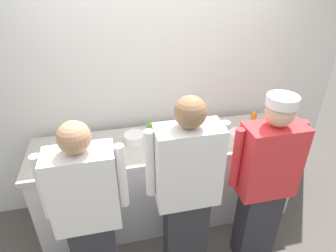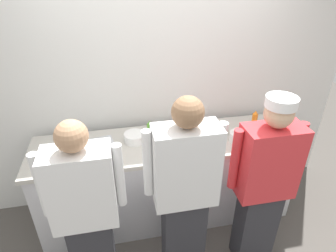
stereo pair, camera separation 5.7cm
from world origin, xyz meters
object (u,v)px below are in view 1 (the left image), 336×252
at_px(chef_near_left, 89,214).
at_px(ramekin_red_sauce, 153,148).
at_px(chef_center, 187,191).
at_px(ramekin_orange_sauce, 256,132).
at_px(plate_stack_front, 240,136).
at_px(plate_stack_rear, 135,138).
at_px(squeeze_bottle_primary, 178,145).
at_px(sheet_tray, 88,150).
at_px(chefs_knife, 261,129).
at_px(ramekin_green_sauce, 264,125).
at_px(chef_far_right, 265,182).
at_px(deli_cup, 223,128).
at_px(squeeze_bottle_secondary, 253,120).
at_px(mixing_bowl_steel, 195,137).
at_px(squeeze_bottle_spare, 150,130).

relative_size(chef_near_left, ramekin_red_sauce, 15.46).
xyz_separation_m(chef_center, ramekin_orange_sauce, (0.87, 0.58, 0.07)).
relative_size(plate_stack_front, ramekin_red_sauce, 1.94).
height_order(ramekin_red_sauce, ramekin_orange_sauce, ramekin_red_sauce).
relative_size(chef_center, ramekin_orange_sauce, 18.38).
bearing_deg(ramekin_orange_sauce, chef_near_left, -159.43).
xyz_separation_m(plate_stack_rear, squeeze_bottle_primary, (0.35, -0.27, 0.04)).
bearing_deg(chef_center, squeeze_bottle_primary, 84.89).
bearing_deg(chef_center, sheet_tray, 138.76).
bearing_deg(chefs_knife, ramekin_green_sauce, 37.22).
bearing_deg(chef_near_left, chef_far_right, 0.48).
height_order(deli_cup, chefs_knife, deli_cup).
bearing_deg(deli_cup, chef_center, -129.31).
bearing_deg(ramekin_green_sauce, squeeze_bottle_secondary, -177.13).
distance_m(mixing_bowl_steel, chefs_knife, 0.73).
height_order(sheet_tray, ramekin_green_sauce, ramekin_green_sauce).
relative_size(plate_stack_rear, squeeze_bottle_secondary, 0.93).
bearing_deg(chef_far_right, squeeze_bottle_spare, 136.39).
height_order(chef_near_left, mixing_bowl_steel, chef_near_left).
bearing_deg(plate_stack_front, squeeze_bottle_primary, -172.12).
bearing_deg(ramekin_green_sauce, chef_center, -145.55).
xyz_separation_m(chef_near_left, plate_stack_rear, (0.43, 0.73, 0.13)).
height_order(plate_stack_rear, ramekin_red_sauce, plate_stack_rear).
distance_m(chef_near_left, squeeze_bottle_primary, 0.92).
height_order(chef_far_right, squeeze_bottle_secondary, chef_far_right).
xyz_separation_m(chef_far_right, plate_stack_front, (0.02, 0.53, 0.11)).
height_order(chef_near_left, ramekin_red_sauce, chef_near_left).
bearing_deg(squeeze_bottle_spare, sheet_tray, -168.86).
bearing_deg(sheet_tray, chef_near_left, -90.12).
relative_size(squeeze_bottle_spare, chefs_knife, 0.64).
xyz_separation_m(plate_stack_front, ramekin_orange_sauce, (0.20, 0.06, -0.02)).
xyz_separation_m(plate_stack_front, chefs_knife, (0.30, 0.13, -0.04)).
height_order(squeeze_bottle_primary, ramekin_green_sauce, squeeze_bottle_primary).
height_order(squeeze_bottle_primary, squeeze_bottle_spare, squeeze_bottle_spare).
bearing_deg(ramekin_green_sauce, deli_cup, -178.72).
height_order(chef_near_left, sheet_tray, chef_near_left).
distance_m(deli_cup, chefs_knife, 0.40).
height_order(chef_near_left, chefs_knife, chef_near_left).
relative_size(mixing_bowl_steel, squeeze_bottle_secondary, 1.44).
relative_size(mixing_bowl_steel, ramekin_green_sauce, 3.48).
bearing_deg(ramekin_orange_sauce, chefs_knife, 39.36).
height_order(plate_stack_rear, squeeze_bottle_spare, squeeze_bottle_spare).
xyz_separation_m(plate_stack_front, squeeze_bottle_spare, (-0.82, 0.24, 0.04)).
bearing_deg(ramekin_green_sauce, mixing_bowl_steel, -171.32).
relative_size(plate_stack_rear, deli_cup, 1.90).
xyz_separation_m(plate_stack_rear, chefs_knife, (1.27, -0.05, -0.04)).
xyz_separation_m(squeeze_bottle_primary, ramekin_red_sauce, (-0.20, 0.09, -0.06)).
bearing_deg(ramekin_orange_sauce, plate_stack_rear, 173.80).
relative_size(chef_near_left, mixing_bowl_steel, 5.23).
xyz_separation_m(plate_stack_front, deli_cup, (-0.10, 0.16, 0.01)).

